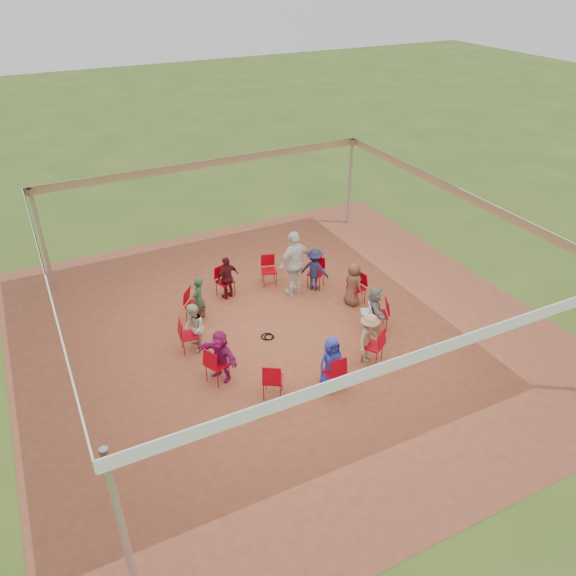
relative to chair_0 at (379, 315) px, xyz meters
name	(u,v)px	position (x,y,z in m)	size (l,w,h in m)	color
ground	(284,332)	(-2.20, 0.97, -0.45)	(80.00, 80.00, 0.00)	#3D591C
dirt_patch	(284,331)	(-2.20, 0.97, -0.44)	(13.00, 13.00, 0.00)	brown
tent	(284,249)	(-2.20, 0.97, 1.92)	(10.33, 10.33, 3.00)	#B2B2B7
chair_0	(379,315)	(0.00, 0.00, 0.00)	(0.42, 0.44, 0.90)	#A5000E
chair_1	(356,288)	(0.18, 1.34, 0.00)	(0.42, 0.44, 0.90)	#A5000E
chair_2	(316,273)	(-0.40, 2.57, 0.00)	(0.42, 0.44, 0.90)	#A5000E
chair_3	(269,271)	(-1.55, 3.29, 0.00)	(0.42, 0.44, 0.90)	#A5000E
chair_4	(225,282)	(-2.90, 3.27, 0.00)	(0.42, 0.44, 0.90)	#A5000E
chair_5	(195,305)	(-4.03, 2.53, 0.00)	(0.42, 0.44, 0.90)	#A5000E
chair_6	(189,335)	(-4.58, 1.29, 0.00)	(0.42, 0.44, 0.90)	#A5000E
chair_7	(217,365)	(-4.37, -0.05, 0.00)	(0.42, 0.44, 0.90)	#A5000E
chair_8	(273,379)	(-3.47, -1.06, 0.00)	(0.42, 0.44, 0.90)	#A5000E
chair_9	(334,372)	(-2.17, -1.43, 0.00)	(0.42, 0.44, 0.90)	#A5000E
chair_10	(373,346)	(-0.88, -1.03, 0.00)	(0.42, 0.44, 0.90)	#A5000E
person_seated_0	(375,308)	(-0.11, 0.05, 0.19)	(1.17, 0.44, 1.26)	gray
person_seated_1	(353,284)	(0.06, 1.32, 0.19)	(0.62, 0.35, 1.26)	brown
person_seated_2	(315,269)	(-0.49, 2.49, 0.19)	(0.82, 0.40, 1.26)	#1C1E44
person_seated_3	(227,278)	(-2.87, 3.16, 0.19)	(0.74, 0.38, 1.26)	#440F16
person_seated_4	(199,299)	(-3.94, 2.45, 0.19)	(0.46, 0.30, 1.26)	#25432C
person_seated_5	(194,328)	(-4.46, 1.27, 0.19)	(0.61, 0.35, 1.26)	#B7B5A0
person_seated_6	(220,355)	(-4.26, 0.00, 0.19)	(1.17, 0.44, 1.26)	#8C135F
person_seated_7	(331,362)	(-2.17, -1.31, 0.19)	(0.62, 0.35, 1.26)	#2631A9
person_seated_8	(369,338)	(-0.94, -0.93, 0.19)	(0.82, 0.40, 1.26)	#9C8563
standing_person	(295,263)	(-1.11, 2.53, 0.52)	(1.12, 0.58, 1.92)	silver
cable_coil	(268,337)	(-2.68, 0.93, -0.43)	(0.37, 0.37, 0.03)	black
laptop	(368,310)	(-0.25, 0.11, 0.16)	(0.39, 0.42, 0.24)	#B7B7BC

